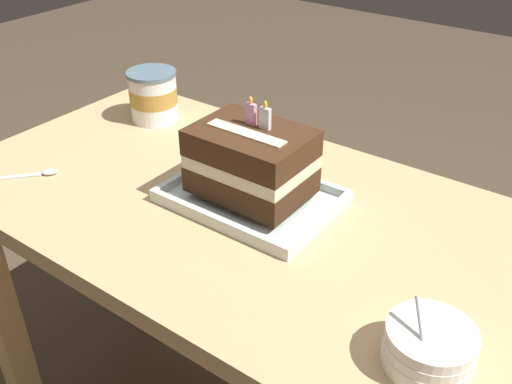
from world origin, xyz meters
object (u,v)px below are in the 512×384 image
object	(u,v)px
ice_cream_tub	(153,95)
foil_tray	(251,198)
serving_spoon_by_bowls	(41,173)
bowl_stack	(429,347)
birthday_cake	(251,161)

from	to	relation	value
ice_cream_tub	foil_tray	bearing A→B (deg)	-21.45
ice_cream_tub	serving_spoon_by_bowls	size ratio (longest dim) A/B	1.17
bowl_stack	ice_cream_tub	bearing A→B (deg)	157.69
birthday_cake	foil_tray	bearing A→B (deg)	-90.00
foil_tray	serving_spoon_by_bowls	bearing A→B (deg)	-156.95
bowl_stack	serving_spoon_by_bowls	size ratio (longest dim) A/B	1.18
birthday_cake	serving_spoon_by_bowls	size ratio (longest dim) A/B	2.02
birthday_cake	bowl_stack	distance (m)	0.44
foil_tray	bowl_stack	size ratio (longest dim) A/B	2.57
foil_tray	ice_cream_tub	distance (m)	0.43
foil_tray	ice_cream_tub	size ratio (longest dim) A/B	2.58
foil_tray	serving_spoon_by_bowls	distance (m)	0.42
ice_cream_tub	serving_spoon_by_bowls	world-z (taller)	ice_cream_tub
ice_cream_tub	serving_spoon_by_bowls	bearing A→B (deg)	-89.45
foil_tray	bowl_stack	xyz separation A→B (m)	(0.40, -0.17, 0.02)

